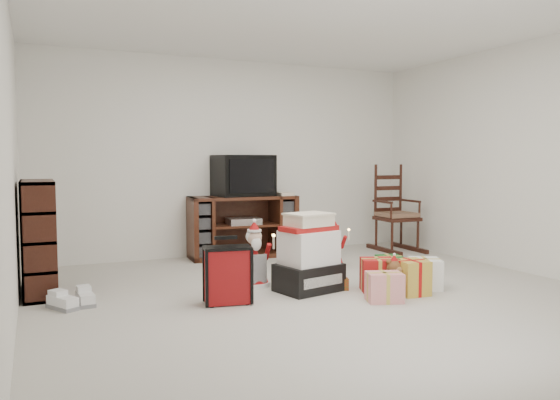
# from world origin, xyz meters

# --- Properties ---
(room) EXTENTS (5.01, 5.01, 2.51)m
(room) POSITION_xyz_m (0.00, 0.00, 1.25)
(room) COLOR beige
(room) RESTS_ON ground
(tv_stand) EXTENTS (1.37, 0.56, 0.77)m
(tv_stand) POSITION_xyz_m (0.04, 2.23, 0.39)
(tv_stand) COLOR #462414
(tv_stand) RESTS_ON floor
(bookshelf) EXTENTS (0.28, 0.85, 1.04)m
(bookshelf) POSITION_xyz_m (-2.33, 1.20, 0.50)
(bookshelf) COLOR #33150E
(bookshelf) RESTS_ON floor
(rocking_chair) EXTENTS (0.50, 0.81, 1.21)m
(rocking_chair) POSITION_xyz_m (2.08, 1.85, 0.41)
(rocking_chair) COLOR #33150E
(rocking_chair) RESTS_ON floor
(gift_pile) EXTENTS (0.64, 0.53, 0.71)m
(gift_pile) POSITION_xyz_m (-0.04, 0.27, 0.31)
(gift_pile) COLOR black
(gift_pile) RESTS_ON floor
(red_suitcase) EXTENTS (0.41, 0.26, 0.58)m
(red_suitcase) POSITION_xyz_m (-0.88, 0.15, 0.25)
(red_suitcase) COLOR maroon
(red_suitcase) RESTS_ON floor
(stocking) EXTENTS (0.31, 0.21, 0.61)m
(stocking) POSITION_xyz_m (0.12, 0.28, 0.30)
(stocking) COLOR #0C6C17
(stocking) RESTS_ON floor
(teddy_bear) EXTENTS (0.22, 0.19, 0.32)m
(teddy_bear) POSITION_xyz_m (0.61, -0.15, 0.14)
(teddy_bear) COLOR brown
(teddy_bear) RESTS_ON floor
(santa_figurine) EXTENTS (0.28, 0.26, 0.57)m
(santa_figurine) POSITION_xyz_m (0.70, 1.10, 0.22)
(santa_figurine) COLOR #9D1012
(santa_figurine) RESTS_ON floor
(mrs_claus_figurine) EXTENTS (0.31, 0.30, 0.64)m
(mrs_claus_figurine) POSITION_xyz_m (-0.43, 0.67, 0.25)
(mrs_claus_figurine) COLOR #9D1012
(mrs_claus_figurine) RESTS_ON floor
(sneaker_pair) EXTENTS (0.40, 0.32, 0.11)m
(sneaker_pair) POSITION_xyz_m (-2.08, 0.59, 0.05)
(sneaker_pair) COLOR white
(sneaker_pair) RESTS_ON floor
(gift_cluster) EXTENTS (0.82, 0.93, 0.28)m
(gift_cluster) POSITION_xyz_m (0.74, -0.10, 0.14)
(gift_cluster) COLOR #A71413
(gift_cluster) RESTS_ON floor
(crt_television) EXTENTS (0.74, 0.56, 0.52)m
(crt_television) POSITION_xyz_m (0.06, 2.26, 1.03)
(crt_television) COLOR black
(crt_television) RESTS_ON tv_stand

